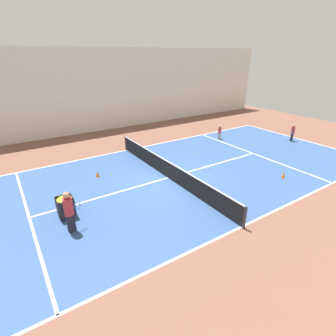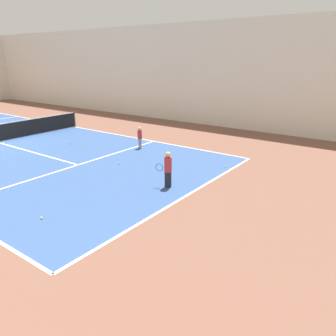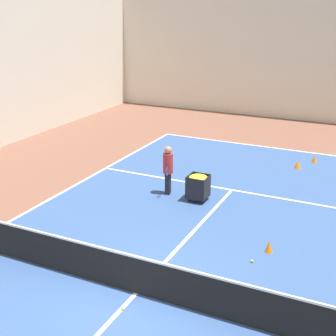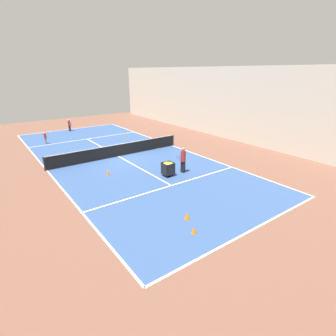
{
  "view_description": "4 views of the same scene",
  "coord_description": "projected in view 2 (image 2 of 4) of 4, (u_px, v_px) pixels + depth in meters",
  "views": [
    {
      "loc": [
        -10.63,
        6.96,
        6.2
      ],
      "look_at": [
        0.0,
        0.0,
        0.58
      ],
      "focal_mm": 28.0,
      "sensor_mm": 36.0,
      "label": 1
    },
    {
      "loc": [
        -8.48,
        -17.79,
        4.36
      ],
      "look_at": [
        0.23,
        -11.42,
        0.72
      ],
      "focal_mm": 35.0,
      "sensor_mm": 36.0,
      "label": 2
    },
    {
      "loc": [
        4.54,
        -7.76,
        6.2
      ],
      "look_at": [
        -1.88,
        5.55,
        0.93
      ],
      "focal_mm": 50.0,
      "sensor_mm": 36.0,
      "label": 3
    },
    {
      "loc": [
        8.28,
        17.79,
        6.2
      ],
      "look_at": [
        -0.74,
        5.47,
        0.52
      ],
      "focal_mm": 28.0,
      "sensor_mm": 36.0,
      "label": 4
    }
  ],
  "objects": [
    {
      "name": "tennis_ball_8",
      "position": [
        225.0,
        166.0,
        13.75
      ],
      "size": [
        0.07,
        0.07,
        0.07
      ],
      "primitive_type": "sphere",
      "color": "yellow",
      "rests_on": "ground"
    },
    {
      "name": "training_cone_0",
      "position": [
        6.0,
        126.0,
        21.23
      ],
      "size": [
        0.21,
        0.21,
        0.32
      ],
      "primitive_type": "cone",
      "color": "orange",
      "rests_on": "ground"
    },
    {
      "name": "tennis_ball_9",
      "position": [
        70.0,
        143.0,
        17.45
      ],
      "size": [
        0.07,
        0.07,
        0.07
      ],
      "primitive_type": "sphere",
      "color": "yellow",
      "rests_on": "ground"
    },
    {
      "name": "tennis_ball_6",
      "position": [
        42.0,
        218.0,
        9.31
      ],
      "size": [
        0.07,
        0.07,
        0.07
      ],
      "primitive_type": "sphere",
      "color": "yellow",
      "rests_on": "ground"
    },
    {
      "name": "tennis_ball_1",
      "position": [
        19.0,
        150.0,
        16.16
      ],
      "size": [
        0.07,
        0.07,
        0.07
      ],
      "primitive_type": "sphere",
      "color": "yellow",
      "rests_on": "ground"
    },
    {
      "name": "line_sideline_right",
      "position": [
        74.0,
        127.0,
        21.81
      ],
      "size": [
        0.1,
        24.74,
        0.0
      ],
      "primitive_type": "cube",
      "color": "white",
      "rests_on": "ground"
    },
    {
      "name": "tennis_ball_2",
      "position": [
        134.0,
        137.0,
        18.82
      ],
      "size": [
        0.07,
        0.07,
        0.07
      ],
      "primitive_type": "sphere",
      "color": "yellow",
      "rests_on": "ground"
    },
    {
      "name": "tennis_ball_3",
      "position": [
        119.0,
        163.0,
        14.13
      ],
      "size": [
        0.07,
        0.07,
        0.07
      ],
      "primitive_type": "sphere",
      "color": "yellow",
      "rests_on": "ground"
    },
    {
      "name": "player_near_baseline",
      "position": [
        168.0,
        167.0,
        11.39
      ],
      "size": [
        0.33,
        0.59,
        1.31
      ],
      "rotation": [
        0.0,
        0.0,
        1.82
      ],
      "color": "black",
      "rests_on": "ground"
    },
    {
      "name": "tennis_ball_5",
      "position": [
        3.0,
        143.0,
        17.48
      ],
      "size": [
        0.07,
        0.07,
        0.07
      ],
      "primitive_type": "sphere",
      "color": "yellow",
      "rests_on": "ground"
    },
    {
      "name": "tennis_ball_7",
      "position": [
        8.0,
        130.0,
        20.7
      ],
      "size": [
        0.07,
        0.07,
        0.07
      ],
      "primitive_type": "sphere",
      "color": "yellow",
      "rests_on": "ground"
    },
    {
      "name": "hall_enclosure_right",
      "position": [
        132.0,
        72.0,
        25.27
      ],
      "size": [
        0.15,
        36.69,
        6.6
      ],
      "color": "silver",
      "rests_on": "ground"
    },
    {
      "name": "line_baseline_near",
      "position": [
        187.0,
        195.0,
        10.91
      ],
      "size": [
        10.41,
        0.1,
        0.0
      ],
      "primitive_type": "cube",
      "color": "white",
      "rests_on": "ground"
    },
    {
      "name": "child_midcourt",
      "position": [
        140.0,
        136.0,
        16.4
      ],
      "size": [
        0.29,
        0.29,
        1.1
      ],
      "rotation": [
        0.0,
        0.0,
        1.11
      ],
      "color": "gray",
      "rests_on": "ground"
    },
    {
      "name": "line_service_near",
      "position": [
        78.0,
        165.0,
        14.02
      ],
      "size": [
        10.41,
        0.1,
        0.0
      ],
      "primitive_type": "cube",
      "color": "white",
      "rests_on": "ground"
    }
  ]
}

